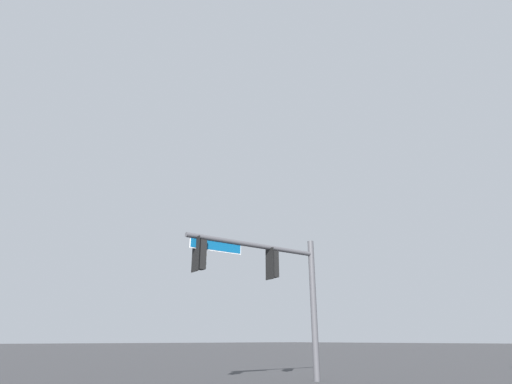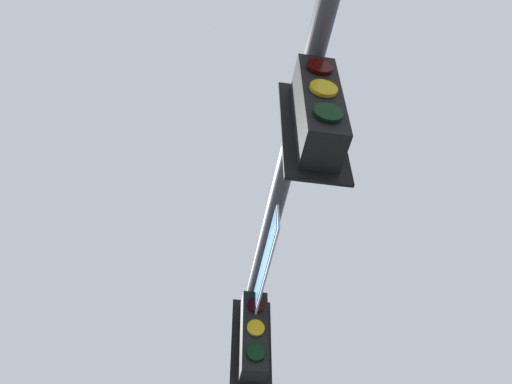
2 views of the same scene
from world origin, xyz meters
TOP-DOWN VIEW (x-y plane):
  - signal_pole_near at (-6.04, -8.36)m, footprint 6.35×0.86m

SIDE VIEW (x-z plane):
  - signal_pole_near at x=-6.04m, z-range 1.14..6.97m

